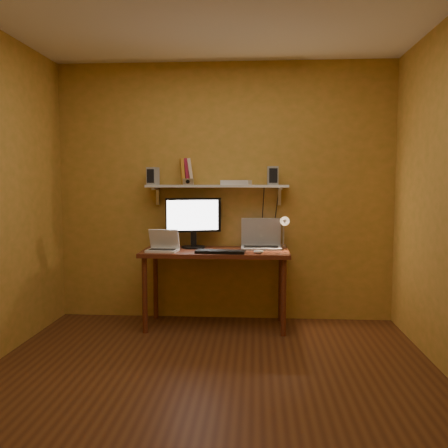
# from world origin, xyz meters

# --- Properties ---
(room) EXTENTS (3.44, 3.24, 2.64)m
(room) POSITION_xyz_m (0.00, 0.00, 1.30)
(room) COLOR #593016
(room) RESTS_ON ground
(desk) EXTENTS (1.40, 0.60, 0.75)m
(desk) POSITION_xyz_m (-0.06, 1.28, 0.66)
(desk) COLOR #622C17
(desk) RESTS_ON ground
(wall_shelf) EXTENTS (1.40, 0.25, 0.21)m
(wall_shelf) POSITION_xyz_m (-0.06, 1.47, 1.36)
(wall_shelf) COLOR silver
(wall_shelf) RESTS_ON room
(monitor) EXTENTS (0.54, 0.29, 0.50)m
(monitor) POSITION_xyz_m (-0.29, 1.42, 1.03)
(monitor) COLOR black
(monitor) RESTS_ON desk
(laptop) EXTENTS (0.40, 0.29, 0.30)m
(laptop) POSITION_xyz_m (0.37, 1.45, 0.83)
(laptop) COLOR #989AA0
(laptop) RESTS_ON desk
(netbook) EXTENTS (0.30, 0.23, 0.21)m
(netbook) POSITION_xyz_m (-0.55, 1.18, 0.81)
(netbook) COLOR white
(netbook) RESTS_ON desk
(keyboard) EXTENTS (0.47, 0.19, 0.02)m
(keyboard) POSITION_xyz_m (-0.00, 1.10, 0.76)
(keyboard) COLOR black
(keyboard) RESTS_ON desk
(mouse) EXTENTS (0.10, 0.07, 0.03)m
(mouse) POSITION_xyz_m (0.35, 1.09, 0.77)
(mouse) COLOR white
(mouse) RESTS_ON desk
(desk_lamp) EXTENTS (0.09, 0.23, 0.38)m
(desk_lamp) POSITION_xyz_m (0.60, 1.41, 0.96)
(desk_lamp) COLOR silver
(desk_lamp) RESTS_ON desk
(speaker_left) EXTENTS (0.12, 0.12, 0.17)m
(speaker_left) POSITION_xyz_m (-0.70, 1.46, 1.46)
(speaker_left) COLOR #989AA0
(speaker_left) RESTS_ON wall_shelf
(speaker_right) EXTENTS (0.11, 0.11, 0.18)m
(speaker_right) POSITION_xyz_m (0.48, 1.46, 1.46)
(speaker_right) COLOR #989AA0
(speaker_right) RESTS_ON wall_shelf
(books) EXTENTS (0.17, 0.19, 0.26)m
(books) POSITION_xyz_m (-0.37, 1.49, 1.51)
(books) COLOR orange
(books) RESTS_ON wall_shelf
(shelf_camera) EXTENTS (0.11, 0.05, 0.06)m
(shelf_camera) POSITION_xyz_m (-0.34, 1.40, 1.41)
(shelf_camera) COLOR silver
(shelf_camera) RESTS_ON wall_shelf
(router) EXTENTS (0.31, 0.23, 0.05)m
(router) POSITION_xyz_m (0.13, 1.46, 1.40)
(router) COLOR white
(router) RESTS_ON wall_shelf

